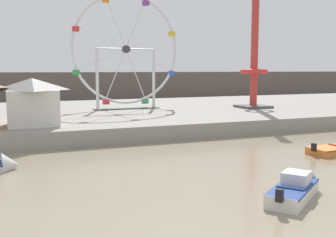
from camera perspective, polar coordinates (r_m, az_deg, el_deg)
name	(u,v)px	position (r m, az deg, el deg)	size (l,w,h in m)	color
quay_promenade	(87,116)	(37.84, -11.33, 0.31)	(110.00, 24.36, 1.09)	gray
distant_town_skyline	(57,88)	(59.29, -15.34, 4.15)	(140.00, 3.00, 4.40)	#564C47
motorboat_white_red_stripe	(297,187)	(16.58, 17.67, -9.08)	(4.03, 3.38, 1.26)	silver
ferris_wheel_white_frame	(126,52)	(38.38, -5.92, 9.31)	(10.16, 1.20, 10.64)	silver
drop_tower_red_tower	(254,58)	(40.25, 12.00, 8.31)	(2.80, 2.80, 12.80)	#BC332D
carnival_booth_white_ticket	(33,101)	(28.38, -18.44, 2.36)	(3.59, 3.29, 3.14)	silver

